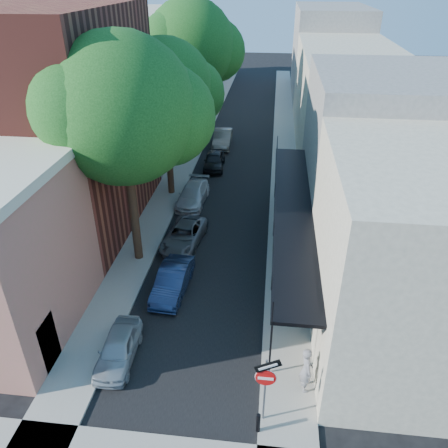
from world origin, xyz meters
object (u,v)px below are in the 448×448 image
(parked_car_c, at_px, (184,235))
(parked_car_d, at_px, (193,195))
(oak_mid, at_px, (172,89))
(oak_far, at_px, (197,47))
(oak_near, at_px, (133,112))
(parked_car_b, at_px, (173,281))
(parked_car_e, at_px, (214,160))
(parked_car_a, at_px, (118,348))
(pedestrian, at_px, (306,369))
(parked_car_f, at_px, (223,138))
(sign_post, at_px, (266,380))
(bollard, at_px, (258,423))

(parked_car_c, xyz_separation_m, parked_car_d, (-0.40, 5.06, 0.04))
(parked_car_d, bearing_deg, oak_mid, 136.29)
(parked_car_c, bearing_deg, oak_far, 102.86)
(oak_near, relative_size, oak_far, 0.96)
(oak_far, bearing_deg, oak_mid, -90.41)
(parked_car_b, relative_size, parked_car_e, 1.00)
(parked_car_a, bearing_deg, oak_near, 94.17)
(oak_mid, distance_m, pedestrian, 18.70)
(oak_near, xyz_separation_m, parked_car_b, (1.97, -2.73, -7.26))
(oak_mid, xyz_separation_m, parked_car_f, (2.02, 9.68, -6.35))
(oak_mid, bearing_deg, parked_car_d, -46.50)
(parked_car_e, bearing_deg, oak_far, 110.61)
(parked_car_b, relative_size, parked_car_c, 0.93)
(parked_car_c, bearing_deg, parked_car_b, -79.68)
(oak_near, bearing_deg, sign_post, -54.91)
(parked_car_b, distance_m, parked_car_f, 20.38)
(parked_car_a, relative_size, pedestrian, 1.74)
(oak_far, distance_m, parked_car_d, 13.03)
(parked_car_c, distance_m, parked_car_f, 16.16)
(bollard, xyz_separation_m, oak_mid, (-6.42, 17.73, 6.54))
(parked_car_e, relative_size, pedestrian, 1.96)
(pedestrian, bearing_deg, oak_far, 6.09)
(oak_far, height_order, pedestrian, oak_far)
(parked_car_b, xyz_separation_m, parked_car_d, (-0.67, 9.28, -0.02))
(oak_mid, relative_size, pedestrian, 5.33)
(bollard, xyz_separation_m, parked_car_a, (-5.60, 2.62, 0.05))
(parked_car_b, distance_m, parked_car_e, 15.33)
(bollard, distance_m, parked_car_e, 22.80)
(oak_mid, relative_size, parked_car_d, 2.45)
(parked_car_a, distance_m, parked_car_c, 8.68)
(bollard, distance_m, oak_far, 28.58)
(sign_post, height_order, oak_near, oak_near)
(bollard, height_order, pedestrian, pedestrian)
(parked_car_b, bearing_deg, bollard, -54.62)
(bollard, height_order, oak_near, oak_near)
(bollard, bearing_deg, parked_car_e, 101.28)
(pedestrian, bearing_deg, parked_car_d, 13.22)
(oak_near, xyz_separation_m, oak_mid, (-0.05, 7.97, -0.82))
(parked_car_f, distance_m, pedestrian, 26.17)
(parked_car_d, height_order, parked_car_f, parked_car_f)
(oak_near, distance_m, parked_car_d, 9.87)
(bollard, distance_m, parked_car_f, 27.76)
(oak_far, distance_m, parked_car_f, 7.83)
(parked_car_d, distance_m, parked_car_f, 11.12)
(parked_car_f, bearing_deg, parked_car_c, -92.49)
(sign_post, distance_m, parked_car_e, 22.41)
(sign_post, xyz_separation_m, parked_car_a, (-5.76, 2.14, -1.47))
(oak_near, xyz_separation_m, parked_car_f, (1.97, 17.65, -7.18))
(parked_car_a, bearing_deg, oak_far, 89.83)
(parked_car_d, bearing_deg, parked_car_a, -89.44)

